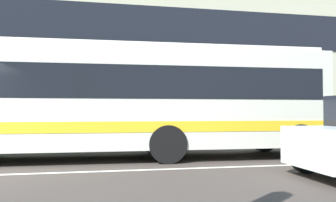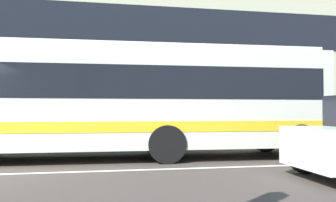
% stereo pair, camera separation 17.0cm
% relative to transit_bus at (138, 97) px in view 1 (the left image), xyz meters
% --- Properties ---
extents(apartment_block_right, '(24.46, 9.66, 9.54)m').
position_rel_transit_bus_xyz_m(apartment_block_right, '(5.26, 11.95, 3.02)').
color(apartment_block_right, '#B7B697').
rests_on(apartment_block_right, ground_plane).
extents(transit_bus, '(10.83, 2.80, 3.18)m').
position_rel_transit_bus_xyz_m(transit_bus, '(0.00, 0.00, 0.00)').
color(transit_bus, beige).
rests_on(transit_bus, ground_plane).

